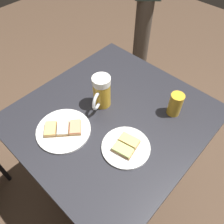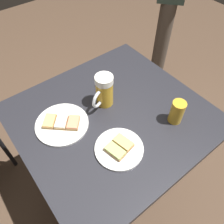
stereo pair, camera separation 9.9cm
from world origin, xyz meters
TOP-DOWN VIEW (x-y plane):
  - ground_plane at (0.00, 0.00)m, footprint 6.00×6.00m
  - cafe_table at (0.00, 0.00)m, footprint 0.78×0.82m
  - plate_near at (-0.09, -0.20)m, footprint 0.23×0.23m
  - plate_far at (0.16, -0.09)m, footprint 0.20×0.20m
  - beer_mug at (-0.08, 0.02)m, footprint 0.08×0.13m
  - beer_glass_small at (0.19, 0.20)m, footprint 0.06×0.06m

SIDE VIEW (x-z plane):
  - ground_plane at x=0.00m, z-range 0.00..0.00m
  - cafe_table at x=0.00m, z-range 0.23..1.00m
  - plate_far at x=0.16m, z-range 0.76..0.79m
  - plate_near at x=-0.09m, z-range 0.76..0.79m
  - beer_glass_small at x=0.19m, z-range 0.77..0.88m
  - beer_mug at x=-0.08m, z-range 0.77..0.92m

